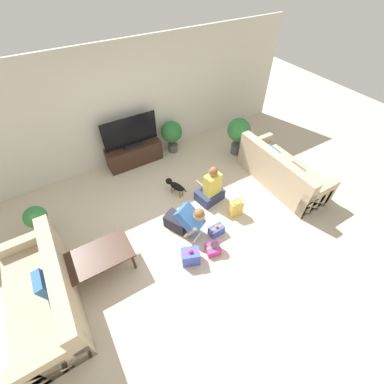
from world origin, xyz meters
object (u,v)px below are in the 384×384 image
at_px(tv_console, 135,154).
at_px(tv, 130,134).
at_px(sofa_left, 46,295).
at_px(person_kneeling, 186,220).
at_px(potted_plant_corner_left, 38,221).
at_px(coffee_table, 97,257).
at_px(sofa_right, 281,172).
at_px(dog, 175,186).
at_px(potted_plant_back_right, 172,133).
at_px(gift_box_b, 213,249).
at_px(potted_plant_corner_right, 239,132).
at_px(gift_bag_a, 236,208).
at_px(person_sitting, 211,189).
at_px(gift_box_c, 216,230).
at_px(gift_box_a, 191,256).

bearing_deg(tv_console, tv, -89.10).
distance_m(sofa_left, person_kneeling, 2.41).
xyz_separation_m(potted_plant_corner_left, person_kneeling, (2.25, -1.23, -0.09)).
bearing_deg(coffee_table, potted_plant_corner_left, 119.12).
distance_m(sofa_right, dog, 2.32).
height_order(sofa_right, coffee_table, sofa_right).
relative_size(sofa_left, potted_plant_back_right, 2.46).
bearing_deg(potted_plant_back_right, gift_box_b, -104.71).
distance_m(sofa_left, coffee_table, 0.84).
xyz_separation_m(sofa_left, tv, (2.37, 2.50, 0.52)).
relative_size(potted_plant_corner_right, potted_plant_back_right, 1.15).
bearing_deg(gift_box_b, potted_plant_back_right, 75.29).
xyz_separation_m(potted_plant_corner_right, gift_bag_a, (-1.25, -1.59, -0.43)).
relative_size(person_kneeling, gift_box_b, 2.81).
height_order(person_kneeling, gift_box_b, person_kneeling).
bearing_deg(dog, tv_console, -99.81).
distance_m(sofa_right, potted_plant_corner_right, 1.40).
distance_m(sofa_right, person_sitting, 1.64).
xyz_separation_m(coffee_table, potted_plant_back_right, (2.54, 2.30, 0.13)).
bearing_deg(potted_plant_corner_left, gift_box_c, -30.21).
height_order(tv, gift_box_c, tv).
xyz_separation_m(dog, gift_box_c, (0.15, -1.32, -0.13)).
xyz_separation_m(gift_box_c, gift_bag_a, (0.59, 0.19, 0.09)).
distance_m(sofa_left, dog, 2.92).
bearing_deg(gift_bag_a, potted_plant_corner_right, 51.89).
height_order(dog, gift_box_a, gift_box_a).
height_order(sofa_right, dog, sofa_right).
distance_m(coffee_table, tv, 2.85).
xyz_separation_m(potted_plant_back_right, person_sitting, (-0.13, -1.90, -0.21)).
height_order(potted_plant_corner_right, potted_plant_back_right, potted_plant_corner_right).
bearing_deg(tv, sofa_right, -42.88).
height_order(sofa_right, gift_box_b, sofa_right).
xyz_separation_m(coffee_table, person_sitting, (2.42, 0.40, -0.08)).
xyz_separation_m(sofa_left, person_kneeling, (2.40, 0.12, 0.04)).
bearing_deg(gift_box_a, gift_box_c, 18.78).
bearing_deg(dog, gift_box_b, 62.80).
distance_m(person_sitting, gift_box_c, 0.89).
height_order(tv, gift_box_b, tv).
height_order(gift_box_b, gift_box_c, gift_box_c).
bearing_deg(potted_plant_corner_right, sofa_left, -161.54).
bearing_deg(gift_box_a, tv, 85.86).
relative_size(sofa_left, person_sitting, 2.23).
height_order(sofa_left, potted_plant_corner_right, potted_plant_corner_right).
relative_size(coffee_table, dog, 2.12).
distance_m(person_kneeling, gift_box_c, 0.62).
distance_m(sofa_right, coffee_table, 4.02).
distance_m(tv, potted_plant_corner_left, 2.53).
height_order(tv, person_sitting, tv).
xyz_separation_m(potted_plant_corner_left, gift_box_b, (2.44, -1.86, -0.36)).
height_order(person_sitting, gift_bag_a, person_sitting).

